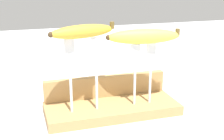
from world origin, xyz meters
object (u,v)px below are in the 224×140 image
object	(u,v)px
fork_stand_left	(83,69)
banana_raised_right	(144,36)
banana_raised_left	(82,31)
fork_fallen_near	(120,88)
fork_stand_right	(143,68)

from	to	relation	value
fork_stand_left	banana_raised_right	world-z (taller)	banana_raised_right
banana_raised_left	fork_fallen_near	world-z (taller)	banana_raised_left
fork_stand_left	fork_stand_right	size ratio (longest dim) A/B	1.15
banana_raised_left	fork_stand_left	bearing A→B (deg)	14.14
fork_stand_right	fork_fallen_near	xyz separation A→B (m)	(-0.00, 0.19, -0.13)
fork_stand_right	fork_fallen_near	size ratio (longest dim) A/B	1.04
banana_raised_left	banana_raised_right	distance (m)	0.17
fork_stand_right	banana_raised_left	distance (m)	0.20
banana_raised_right	fork_fallen_near	distance (m)	0.29
fork_stand_left	banana_raised_right	size ratio (longest dim) A/B	0.97
fork_stand_right	fork_fallen_near	bearing A→B (deg)	90.23
fork_stand_right	banana_raised_right	bearing A→B (deg)	172.37
banana_raised_left	fork_fallen_near	size ratio (longest dim) A/B	1.08
fork_fallen_near	banana_raised_left	bearing A→B (deg)	-130.66
fork_stand_left	fork_fallen_near	world-z (taller)	fork_stand_left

